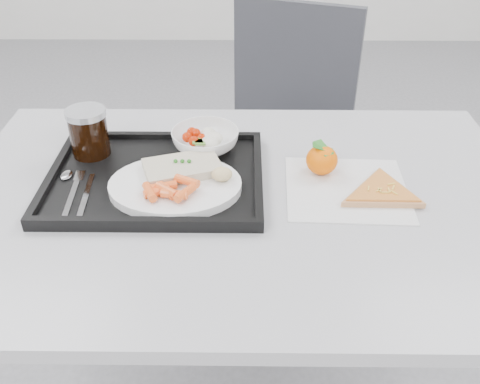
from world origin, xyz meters
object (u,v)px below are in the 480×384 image
tray (156,178)px  dinner_plate (175,186)px  cola_glass (89,131)px  chair (294,131)px  pizza_slice (382,192)px  table (241,220)px  tangerine (322,160)px  salad_bowl (205,140)px

tray → dinner_plate: dinner_plate is taller
tray → cola_glass: 0.19m
chair → pizza_slice: size_ratio=3.51×
table → pizza_slice: (0.29, -0.00, 0.08)m
table → tray: bearing=165.1°
cola_glass → tangerine: cola_glass is taller
chair → dinner_plate: 0.79m
chair → pizza_slice: bearing=-80.4°
dinner_plate → salad_bowl: 0.17m
chair → dinner_plate: chair is taller
salad_bowl → pizza_slice: salad_bowl is taller
table → chair: bearing=75.8°
table → salad_bowl: 0.21m
pizza_slice → tray: bearing=173.8°
chair → salad_bowl: size_ratio=6.11×
salad_bowl → tangerine: bearing=-17.1°
tray → salad_bowl: (0.10, 0.11, 0.03)m
table → salad_bowl: (-0.08, 0.16, 0.11)m
dinner_plate → salad_bowl: (0.05, 0.16, 0.01)m
tray → cola_glass: size_ratio=4.17×
tray → pizza_slice: tray is taller
dinner_plate → pizza_slice: 0.42m
tangerine → dinner_plate: bearing=-164.2°
chair → dinner_plate: bearing=-114.0°
dinner_plate → pizza_slice: bearing=0.2°
table → dinner_plate: bearing=-178.0°
cola_glass → pizza_slice: bearing=-12.8°
tray → cola_glass: bearing=149.9°
dinner_plate → table: bearing=2.0°
salad_bowl → tangerine: 0.27m
table → pizza_slice: size_ratio=4.52×
chair → cola_glass: 0.80m
table → dinner_plate: size_ratio=4.44×
dinner_plate → tangerine: (0.31, 0.09, 0.01)m
salad_bowl → cola_glass: 0.26m
salad_bowl → chair: bearing=64.0°
salad_bowl → cola_glass: cola_glass is taller
table → tray: size_ratio=2.67×
dinner_plate → cola_glass: cola_glass is taller
chair → dinner_plate: size_ratio=3.44×
tangerine → cola_glass: bearing=173.6°
tray → chair: bearing=60.9°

